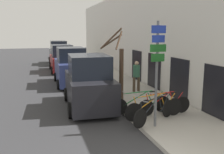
{
  "coord_description": "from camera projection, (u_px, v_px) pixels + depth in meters",
  "views": [
    {
      "loc": [
        -2.35,
        -4.54,
        3.46
      ],
      "look_at": [
        0.47,
        4.91,
        1.66
      ],
      "focal_mm": 40.0,
      "sensor_mm": 36.0,
      "label": 1
    }
  ],
  "objects": [
    {
      "name": "parked_car_0",
      "position": [
        89.0,
        84.0,
        11.39
      ],
      "size": [
        2.26,
        4.39,
        2.45
      ],
      "rotation": [
        0.0,
        0.0,
        -0.05
      ],
      "color": "black",
      "rests_on": "ground"
    },
    {
      "name": "ground_plane",
      "position": [
        77.0,
        86.0,
        16.12
      ],
      "size": [
        80.0,
        80.0,
        0.0
      ],
      "primitive_type": "plane",
      "color": "#333335"
    },
    {
      "name": "parked_car_3",
      "position": [
        59.0,
        54.0,
        27.05
      ],
      "size": [
        2.07,
        4.76,
        2.5
      ],
      "rotation": [
        0.0,
        0.0,
        -0.02
      ],
      "color": "#51565B",
      "rests_on": "ground"
    },
    {
      "name": "bicycle_0",
      "position": [
        155.0,
        112.0,
        9.19
      ],
      "size": [
        2.13,
        1.12,
        0.95
      ],
      "rotation": [
        0.0,
        0.0,
        2.05
      ],
      "color": "black",
      "rests_on": "sidewalk_curb"
    },
    {
      "name": "bicycle_2",
      "position": [
        164.0,
        105.0,
        10.04
      ],
      "size": [
        2.32,
        0.44,
        0.95
      ],
      "rotation": [
        0.0,
        0.0,
        1.58
      ],
      "color": "black",
      "rests_on": "sidewalk_curb"
    },
    {
      "name": "parked_car_1",
      "position": [
        71.0,
        68.0,
        16.48
      ],
      "size": [
        2.07,
        4.4,
        2.47
      ],
      "rotation": [
        0.0,
        0.0,
        -0.01
      ],
      "color": "navy",
      "rests_on": "ground"
    },
    {
      "name": "pedestrian_near",
      "position": [
        136.0,
        74.0,
        13.88
      ],
      "size": [
        0.45,
        0.38,
        1.71
      ],
      "rotation": [
        0.0,
        0.0,
        0.13
      ],
      "color": "#4C3D2D",
      "rests_on": "sidewalk_curb"
    },
    {
      "name": "signpost",
      "position": [
        157.0,
        67.0,
        8.49
      ],
      "size": [
        0.59,
        0.11,
        3.67
      ],
      "color": "#595B60",
      "rests_on": "sidewalk_curb"
    },
    {
      "name": "sidewalk_curb",
      "position": [
        105.0,
        76.0,
        19.48
      ],
      "size": [
        3.2,
        32.0,
        0.15
      ],
      "color": "#ADA89E",
      "rests_on": "ground"
    },
    {
      "name": "bicycle_3",
      "position": [
        141.0,
        104.0,
        10.16
      ],
      "size": [
        2.55,
        0.44,
        0.95
      ],
      "rotation": [
        0.0,
        0.0,
        1.52
      ],
      "color": "black",
      "rests_on": "sidewalk_curb"
    },
    {
      "name": "parked_car_2",
      "position": [
        62.0,
        59.0,
        21.92
      ],
      "size": [
        2.08,
        4.69,
        2.35
      ],
      "rotation": [
        0.0,
        0.0,
        -0.0
      ],
      "color": "maroon",
      "rests_on": "ground"
    },
    {
      "name": "bicycle_1",
      "position": [
        155.0,
        108.0,
        9.6
      ],
      "size": [
        2.53,
        0.45,
        0.98
      ],
      "rotation": [
        0.0,
        0.0,
        1.68
      ],
      "color": "black",
      "rests_on": "sidewalk_curb"
    },
    {
      "name": "building_facade",
      "position": [
        126.0,
        35.0,
        19.35
      ],
      "size": [
        0.23,
        32.0,
        6.5
      ],
      "color": "silver",
      "rests_on": "ground"
    },
    {
      "name": "street_tree",
      "position": [
        120.0,
        70.0,
        11.57
      ],
      "size": [
        1.02,
        1.31,
        3.5
      ],
      "color": "#4C3828",
      "rests_on": "sidewalk_curb"
    }
  ]
}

